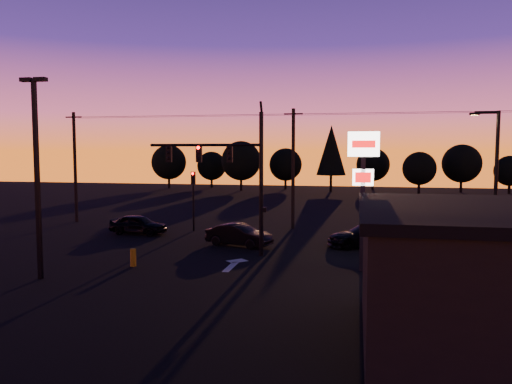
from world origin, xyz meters
TOP-DOWN VIEW (x-y plane):
  - ground at (0.00, 0.00)m, footprint 120.00×120.00m
  - lane_arrow at (0.50, 1.67)m, footprint 1.20×3.10m
  - traffic_signal_mast at (-0.10, 3.99)m, footprint 6.79×0.52m
  - secondary_signal at (-5.00, 11.49)m, footprint 0.30×0.31m
  - parking_lot_light at (-7.50, -3.00)m, footprint 1.25×0.30m
  - pylon_sign at (7.00, 1.50)m, footprint 1.50×0.28m
  - streetlight at (13.91, 5.50)m, footprint 1.55×0.35m
  - utility_pole_0 at (-16.00, 14.00)m, footprint 1.40×0.26m
  - utility_pole_1 at (2.00, 14.00)m, footprint 1.40×0.26m
  - power_wires at (2.00, 14.00)m, footprint 36.00×1.22m
  - bollard at (-4.40, 0.15)m, footprint 0.30×0.30m
  - tree_0 at (-22.00, 50.00)m, footprint 5.36×5.36m
  - tree_1 at (-16.00, 53.00)m, footprint 4.54×4.54m
  - tree_2 at (-10.00, 48.00)m, footprint 5.77×5.78m
  - tree_3 at (-4.00, 52.00)m, footprint 4.95×4.95m
  - tree_4 at (3.00, 49.00)m, footprint 4.18×4.18m
  - tree_5 at (9.00, 54.00)m, footprint 4.95×4.95m
  - tree_6 at (15.00, 48.00)m, footprint 4.54×4.54m
  - tree_7 at (21.00, 51.00)m, footprint 5.36×5.36m
  - tree_8 at (27.00, 50.00)m, footprint 4.12×4.12m
  - car_left at (-8.38, 9.36)m, footprint 4.21×2.04m
  - car_mid at (-0.40, 6.53)m, footprint 4.39×2.59m
  - car_right at (7.42, 7.80)m, footprint 5.38×3.61m
  - suv_parked at (10.70, -3.32)m, footprint 3.19×5.68m

SIDE VIEW (x-z plane):
  - ground at x=0.00m, z-range 0.00..0.00m
  - lane_arrow at x=0.50m, z-range 0.00..0.01m
  - bollard at x=-4.40m, z-range 0.00..0.90m
  - car_mid at x=-0.40m, z-range 0.00..1.37m
  - car_left at x=-8.38m, z-range 0.00..1.38m
  - car_right at x=7.42m, z-range 0.00..1.45m
  - suv_parked at x=10.70m, z-range 0.00..1.50m
  - secondary_signal at x=-5.00m, z-range 0.69..5.04m
  - tree_8 at x=27.00m, z-range 0.53..5.71m
  - tree_1 at x=-16.00m, z-range 0.58..6.29m
  - tree_6 at x=15.00m, z-range 0.58..6.29m
  - tree_3 at x=-4.00m, z-range 0.63..6.86m
  - tree_5 at x=9.00m, z-range 0.63..6.86m
  - tree_0 at x=-22.00m, z-range 0.69..7.43m
  - tree_7 at x=21.00m, z-range 0.69..7.43m
  - tree_2 at x=-10.00m, z-range 0.74..8.00m
  - streetlight at x=13.91m, z-range 0.42..8.42m
  - utility_pole_0 at x=-16.00m, z-range 0.09..9.09m
  - utility_pole_1 at x=2.00m, z-range 0.09..9.09m
  - pylon_sign at x=7.00m, z-range 1.51..8.31m
  - traffic_signal_mast at x=-0.10m, z-range 0.65..9.23m
  - parking_lot_light at x=-7.50m, z-range 0.70..9.84m
  - tree_4 at x=3.00m, z-range 1.18..10.68m
  - power_wires at x=2.00m, z-range 8.53..8.60m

